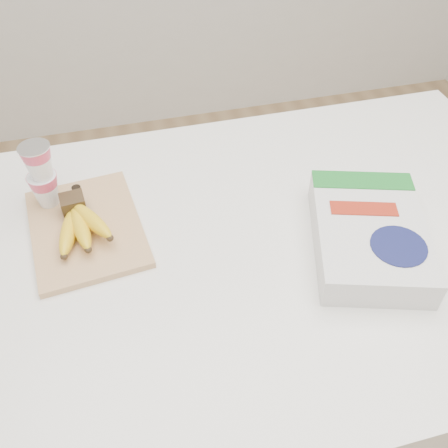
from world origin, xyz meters
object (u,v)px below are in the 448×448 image
at_px(cutting_board, 86,228).
at_px(bananas, 79,223).
at_px(table, 256,364).
at_px(cereal_box, 369,234).
at_px(yogurt_stack, 41,174).

bearing_deg(cutting_board, bananas, -129.66).
xyz_separation_m(table, cutting_board, (-0.35, 0.12, 0.50)).
bearing_deg(table, cereal_box, -19.41).
height_order(cutting_board, yogurt_stack, yogurt_stack).
height_order(bananas, cereal_box, cereal_box).
bearing_deg(yogurt_stack, table, -26.24).
relative_size(cutting_board, bananas, 1.74).
height_order(yogurt_stack, cereal_box, yogurt_stack).
bearing_deg(cereal_box, yogurt_stack, 173.04).
bearing_deg(cereal_box, cutting_board, 178.42).
bearing_deg(cereal_box, bananas, 179.94).
distance_m(table, yogurt_stack, 0.74).
xyz_separation_m(yogurt_stack, cereal_box, (0.60, -0.27, -0.06)).
xyz_separation_m(table, cereal_box, (0.19, -0.07, 0.52)).
bearing_deg(table, bananas, 163.80).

